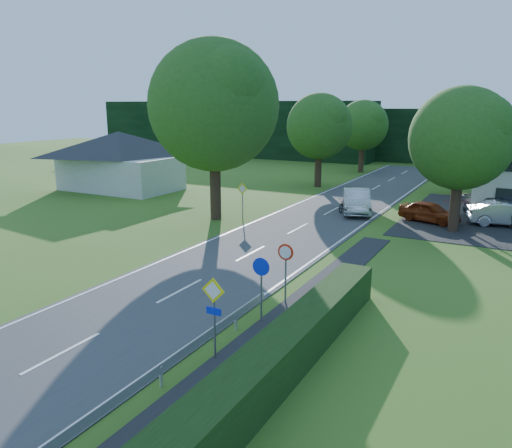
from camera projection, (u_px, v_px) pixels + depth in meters
The scene contains 24 objects.
road at pixel (268, 244), 27.36m from camera, with size 7.00×80.00×0.04m, color #3D3D3F.
line_edge_left at pixel (218, 237), 28.85m from camera, with size 0.12×80.00×0.01m, color white.
line_edge_right at pixel (324, 252), 25.85m from camera, with size 0.12×80.00×0.01m, color white.
line_centre at pixel (268, 244), 27.35m from camera, with size 0.12×80.00×0.01m, color white, non-canonical shape.
tree_main at pixel (214, 131), 32.20m from camera, with size 9.40×9.40×11.64m, color #245318, non-canonical shape.
tree_left_far at pixel (319, 141), 45.79m from camera, with size 7.00×7.00×8.58m, color #245318, non-canonical shape.
tree_right_far at pixel (461, 141), 41.89m from camera, with size 7.40×7.40×9.09m, color #245318, non-canonical shape.
tree_left_back at pixel (362, 136), 55.88m from camera, with size 6.60×6.60×8.07m, color #245318, non-canonical shape.
tree_right_back at pixel (460, 143), 49.38m from camera, with size 6.20×6.20×7.56m, color #245318, non-canonical shape.
tree_right_mid at pixel (459, 161), 29.28m from camera, with size 7.00×7.00×8.58m, color #245318, non-canonical shape.
treeline_left at pixel (230, 128), 75.31m from camera, with size 44.00×6.00×8.00m, color black.
treeline_right at pixel (493, 138), 62.21m from camera, with size 30.00×5.00×7.00m, color black.
bungalow_left at pixel (120, 160), 44.53m from camera, with size 11.00×6.50×5.20m.
streetlight at pixel (456, 154), 31.15m from camera, with size 2.03×0.18×8.00m.
sign_priority_right at pixel (214, 303), 14.67m from camera, with size 0.78×0.09×2.59m.
sign_roundabout at pixel (261, 277), 17.27m from camera, with size 0.64×0.08×2.37m.
sign_speed_limit at pixel (286, 259), 18.95m from camera, with size 0.64×0.11×2.37m.
sign_priority_left at pixel (242, 193), 33.30m from camera, with size 0.78×0.09×2.44m.
moving_car at pixel (356, 201), 35.21m from camera, with size 1.80×5.16×1.70m, color #BBBCC0.
motorcycle at pixel (344, 204), 35.70m from camera, with size 0.67×1.93×1.01m, color black.
parked_car_red at pixel (430, 212), 32.41m from camera, with size 1.58×3.93×1.34m, color maroon.
parked_car_silver_a at pixel (507, 214), 31.38m from camera, with size 1.61×4.61×1.52m, color silver.
parked_car_grey at pixel (502, 210), 32.38m from camera, with size 2.16×5.31×1.54m, color #4E4D52.
parasol at pixel (458, 212), 31.33m from camera, with size 1.91×1.94×1.75m, color #AF0E2D.
Camera 1 is at (11.92, -3.50, 7.48)m, focal length 35.00 mm.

